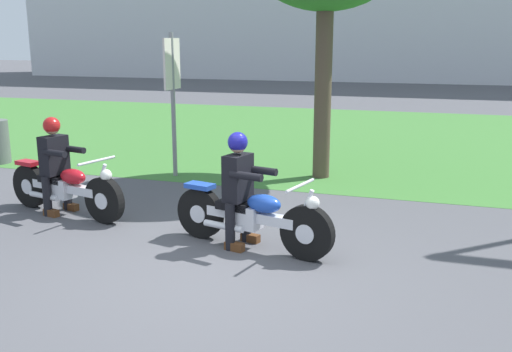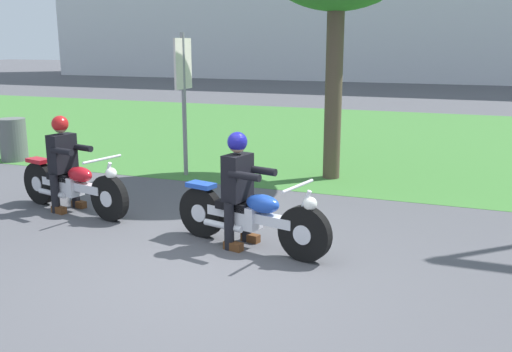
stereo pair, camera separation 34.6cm
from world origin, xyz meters
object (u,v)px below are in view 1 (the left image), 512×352
Objects in this scene: motorcycle_lead at (251,217)px; motorcycle_follow at (65,188)px; rider_lead at (239,181)px; rider_follow at (55,158)px; sign_banner at (172,82)px.

motorcycle_follow is (-2.97, 0.49, 0.00)m from motorcycle_lead.
rider_lead is 3.01m from rider_follow.
rider_lead and rider_follow have the same top height.
rider_follow reaches higher than motorcycle_follow.
motorcycle_follow is at bearing -176.20° from motorcycle_lead.
sign_banner is at bearing 90.91° from rider_follow.
motorcycle_follow is 0.83× the size of sign_banner.
motorcycle_lead is 3.21m from rider_follow.
motorcycle_lead is 0.98× the size of motorcycle_follow.
rider_follow is at bearing -176.20° from rider_lead.
motorcycle_follow is 1.54× the size of rider_follow.
rider_lead reaches higher than motorcycle_lead.
sign_banner is (-2.39, 3.16, 0.90)m from rider_lead.
rider_lead is (-0.16, 0.04, 0.43)m from motorcycle_lead.
sign_banner reaches higher than motorcycle_follow.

